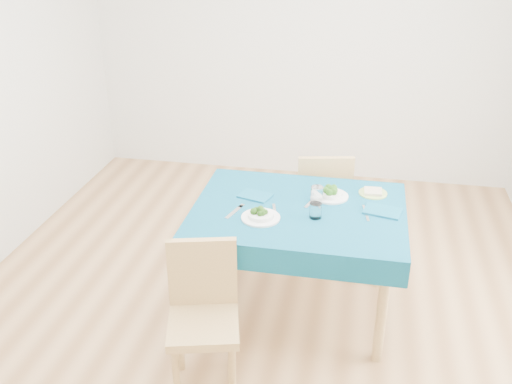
% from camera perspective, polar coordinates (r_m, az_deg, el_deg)
% --- Properties ---
extents(room_shell, '(4.02, 4.52, 2.73)m').
position_cam_1_polar(room_shell, '(3.28, 0.00, 7.83)').
color(room_shell, '#9F6F42').
rests_on(room_shell, ground).
extents(table, '(1.28, 0.97, 0.76)m').
position_cam_1_polar(table, '(3.68, 4.12, -6.89)').
color(table, navy).
rests_on(table, ground).
extents(chair_near, '(0.46, 0.48, 0.93)m').
position_cam_1_polar(chair_near, '(3.07, -5.31, -12.57)').
color(chair_near, tan).
rests_on(chair_near, ground).
extents(chair_far, '(0.47, 0.50, 0.98)m').
position_cam_1_polar(chair_far, '(4.30, 6.55, -0.07)').
color(chair_far, tan).
rests_on(chair_far, ground).
extents(bowl_near, '(0.23, 0.23, 0.07)m').
position_cam_1_polar(bowl_near, '(3.34, 0.48, -2.14)').
color(bowl_near, white).
rests_on(bowl_near, table).
extents(bowl_far, '(0.23, 0.23, 0.07)m').
position_cam_1_polar(bowl_far, '(3.63, 7.46, 0.01)').
color(bowl_far, white).
rests_on(bowl_far, table).
extents(fork_near, '(0.08, 0.19, 0.00)m').
position_cam_1_polar(fork_near, '(3.43, -2.20, -2.00)').
color(fork_near, silver).
rests_on(fork_near, table).
extents(knife_near, '(0.07, 0.23, 0.00)m').
position_cam_1_polar(knife_near, '(3.42, 1.90, -2.11)').
color(knife_near, silver).
rests_on(knife_near, table).
extents(fork_far, '(0.07, 0.17, 0.00)m').
position_cam_1_polar(fork_far, '(3.56, 5.51, -1.03)').
color(fork_far, silver).
rests_on(fork_far, table).
extents(knife_far, '(0.05, 0.20, 0.00)m').
position_cam_1_polar(knife_far, '(3.48, 10.93, -2.08)').
color(knife_far, silver).
rests_on(knife_far, table).
extents(napkin_near, '(0.23, 0.19, 0.01)m').
position_cam_1_polar(napkin_near, '(3.62, -0.09, -0.37)').
color(napkin_near, '#0D5370').
rests_on(napkin_near, table).
extents(napkin_far, '(0.24, 0.20, 0.01)m').
position_cam_1_polar(napkin_far, '(3.51, 12.54, -1.87)').
color(napkin_far, '#0D5370').
rests_on(napkin_far, table).
extents(tumbler_center, '(0.08, 0.08, 0.10)m').
position_cam_1_polar(tumbler_center, '(3.55, 6.10, -0.23)').
color(tumbler_center, white).
rests_on(tumbler_center, table).
extents(tumbler_side, '(0.07, 0.07, 0.09)m').
position_cam_1_polar(tumbler_side, '(3.37, 5.97, -1.86)').
color(tumbler_side, white).
rests_on(tumbler_side, table).
extents(side_plate, '(0.18, 0.18, 0.01)m').
position_cam_1_polar(side_plate, '(3.73, 11.61, -0.11)').
color(side_plate, '#9CBD5C').
rests_on(side_plate, table).
extents(bread_slice, '(0.11, 0.11, 0.02)m').
position_cam_1_polar(bread_slice, '(3.72, 11.63, 0.07)').
color(bread_slice, beige).
rests_on(bread_slice, side_plate).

